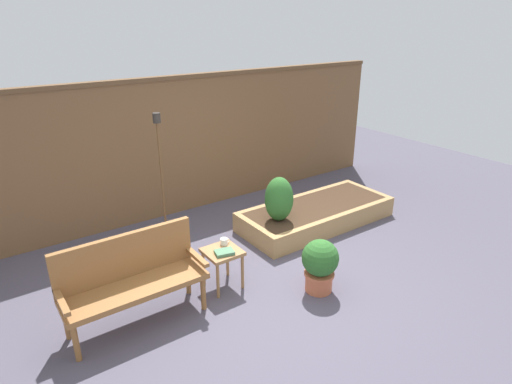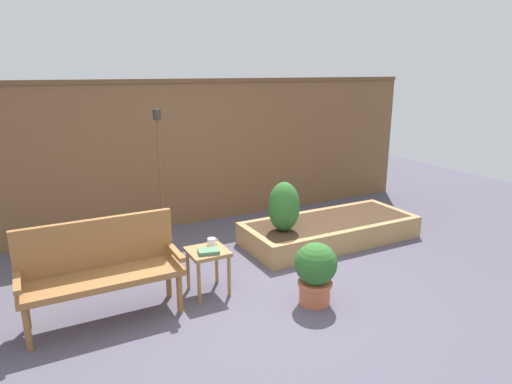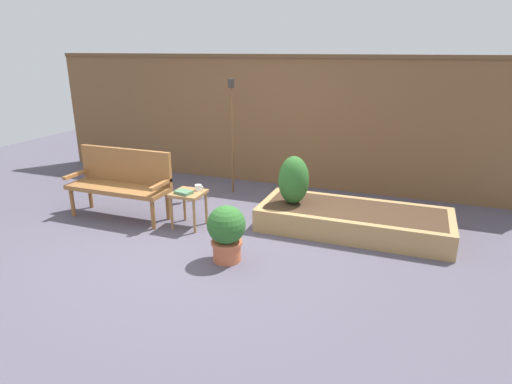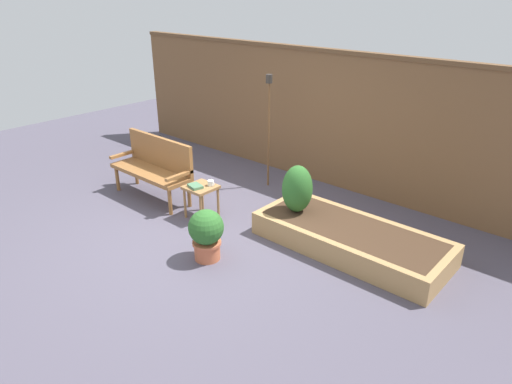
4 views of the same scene
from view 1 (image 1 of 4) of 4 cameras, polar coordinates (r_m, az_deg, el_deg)
The scene contains 10 objects.
ground_plane at distance 5.20m, azimuth 1.32°, elevation -12.62°, with size 14.00×14.00×0.00m, color #514C5B.
fence_back at distance 6.80m, azimuth -11.81°, elevation 5.69°, with size 8.40×0.14×2.16m.
garden_bench at distance 4.64m, azimuth -16.11°, elevation -10.29°, with size 1.44×0.48×0.94m.
side_table at distance 5.05m, azimuth -4.44°, elevation -8.47°, with size 0.40×0.40×0.48m.
cup_on_table at distance 5.11m, azimuth -4.21°, elevation -6.50°, with size 0.12×0.09×0.08m.
book_on_table at distance 4.93m, azimuth -4.18°, elevation -7.91°, with size 0.21×0.15×0.04m, color #4C7A56.
potted_boxwood at distance 5.04m, azimuth 8.40°, elevation -9.26°, with size 0.43×0.43×0.64m.
raised_planter_bed at distance 6.71m, azimuth 7.92°, elevation -2.88°, with size 2.40×1.00×0.30m.
shrub_near_bench at distance 6.00m, azimuth 3.04°, elevation -0.93°, with size 0.40×0.40×0.64m.
tiki_torch at distance 5.95m, azimuth -12.52°, elevation 4.65°, with size 0.10×0.10×1.81m.
Camera 1 is at (-2.56, -3.42, 2.96)m, focal length 30.42 mm.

